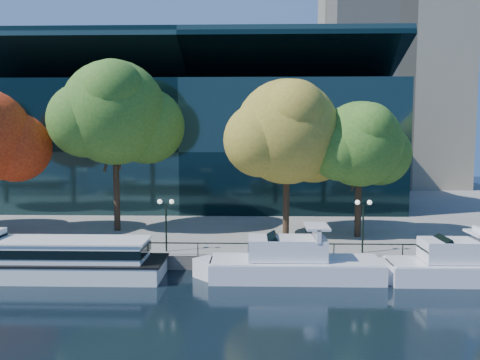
{
  "coord_description": "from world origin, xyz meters",
  "views": [
    {
      "loc": [
        4.02,
        -30.47,
        9.98
      ],
      "look_at": [
        2.99,
        8.0,
        6.17
      ],
      "focal_mm": 35.0,
      "sensor_mm": 36.0,
      "label": 1
    }
  ],
  "objects_px": {
    "lamp_1": "(166,213)",
    "lamp_2": "(363,214)",
    "cruiser_near": "(288,262)",
    "tree_2": "(117,115)",
    "tour_boat": "(45,258)",
    "tree_4": "(362,146)",
    "cruiser_far": "(456,265)",
    "tree_3": "(289,134)"
  },
  "relations": [
    {
      "from": "lamp_1",
      "to": "lamp_2",
      "type": "bearing_deg",
      "value": 0.0
    },
    {
      "from": "cruiser_near",
      "to": "tree_2",
      "type": "distance_m",
      "value": 21.29
    },
    {
      "from": "tour_boat",
      "to": "tree_4",
      "type": "distance_m",
      "value": 26.57
    },
    {
      "from": "cruiser_far",
      "to": "lamp_1",
      "type": "relative_size",
      "value": 2.78
    },
    {
      "from": "cruiser_far",
      "to": "tree_3",
      "type": "relative_size",
      "value": 0.82
    },
    {
      "from": "cruiser_near",
      "to": "tree_3",
      "type": "relative_size",
      "value": 0.95
    },
    {
      "from": "tree_3",
      "to": "lamp_2",
      "type": "bearing_deg",
      "value": -47.93
    },
    {
      "from": "tree_2",
      "to": "lamp_1",
      "type": "distance_m",
      "value": 12.27
    },
    {
      "from": "cruiser_near",
      "to": "tree_3",
      "type": "bearing_deg",
      "value": 85.68
    },
    {
      "from": "tour_boat",
      "to": "tree_4",
      "type": "height_order",
      "value": "tree_4"
    },
    {
      "from": "tree_4",
      "to": "lamp_1",
      "type": "bearing_deg",
      "value": -160.82
    },
    {
      "from": "tree_2",
      "to": "lamp_2",
      "type": "distance_m",
      "value": 23.39
    },
    {
      "from": "tree_3",
      "to": "lamp_1",
      "type": "relative_size",
      "value": 3.4
    },
    {
      "from": "tour_boat",
      "to": "tree_3",
      "type": "xyz_separation_m",
      "value": [
        17.55,
        9.38,
        8.55
      ]
    },
    {
      "from": "lamp_1",
      "to": "cruiser_near",
      "type": "bearing_deg",
      "value": -21.03
    },
    {
      "from": "tour_boat",
      "to": "lamp_2",
      "type": "relative_size",
      "value": 4.29
    },
    {
      "from": "cruiser_far",
      "to": "lamp_1",
      "type": "bearing_deg",
      "value": 169.51
    },
    {
      "from": "tree_2",
      "to": "tree_3",
      "type": "height_order",
      "value": "tree_2"
    },
    {
      "from": "cruiser_far",
      "to": "tree_4",
      "type": "bearing_deg",
      "value": 115.14
    },
    {
      "from": "tree_4",
      "to": "lamp_1",
      "type": "xyz_separation_m",
      "value": [
        -15.97,
        -5.55,
        -4.95
      ]
    },
    {
      "from": "tour_boat",
      "to": "tree_3",
      "type": "bearing_deg",
      "value": 28.12
    },
    {
      "from": "tree_2",
      "to": "lamp_2",
      "type": "height_order",
      "value": "tree_2"
    },
    {
      "from": "cruiser_far",
      "to": "tree_3",
      "type": "height_order",
      "value": "tree_3"
    },
    {
      "from": "tour_boat",
      "to": "lamp_1",
      "type": "xyz_separation_m",
      "value": [
        7.81,
        3.62,
        2.59
      ]
    },
    {
      "from": "tree_2",
      "to": "tour_boat",
      "type": "bearing_deg",
      "value": -100.14
    },
    {
      "from": "lamp_1",
      "to": "tree_4",
      "type": "bearing_deg",
      "value": 19.18
    },
    {
      "from": "tree_3",
      "to": "tree_4",
      "type": "bearing_deg",
      "value": -1.86
    },
    {
      "from": "tree_3",
      "to": "lamp_2",
      "type": "height_order",
      "value": "tree_3"
    },
    {
      "from": "tour_boat",
      "to": "tree_2",
      "type": "relative_size",
      "value": 1.1
    },
    {
      "from": "tree_4",
      "to": "lamp_2",
      "type": "distance_m",
      "value": 7.51
    },
    {
      "from": "cruiser_far",
      "to": "lamp_2",
      "type": "distance_m",
      "value": 7.16
    },
    {
      "from": "tree_3",
      "to": "cruiser_near",
      "type": "bearing_deg",
      "value": -94.32
    },
    {
      "from": "tree_2",
      "to": "lamp_1",
      "type": "height_order",
      "value": "tree_2"
    },
    {
      "from": "tree_2",
      "to": "tree_3",
      "type": "xyz_separation_m",
      "value": [
        15.55,
        -1.83,
        -1.74
      ]
    },
    {
      "from": "cruiser_far",
      "to": "tour_boat",
      "type": "bearing_deg",
      "value": 179.71
    },
    {
      "from": "cruiser_near",
      "to": "tree_2",
      "type": "height_order",
      "value": "tree_2"
    },
    {
      "from": "cruiser_far",
      "to": "tree_2",
      "type": "xyz_separation_m",
      "value": [
        -26.14,
        11.35,
        10.52
      ]
    },
    {
      "from": "cruiser_far",
      "to": "lamp_2",
      "type": "height_order",
      "value": "lamp_2"
    },
    {
      "from": "tour_boat",
      "to": "cruiser_near",
      "type": "height_order",
      "value": "cruiser_near"
    },
    {
      "from": "cruiser_near",
      "to": "cruiser_far",
      "type": "distance_m",
      "value": 11.3
    },
    {
      "from": "tree_2",
      "to": "tree_4",
      "type": "height_order",
      "value": "tree_2"
    },
    {
      "from": "tour_boat",
      "to": "tree_3",
      "type": "relative_size",
      "value": 1.26
    }
  ]
}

